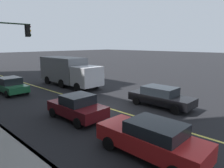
% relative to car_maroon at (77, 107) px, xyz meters
% --- Properties ---
extents(ground, '(200.00, 200.00, 0.00)m').
position_rel_car_maroon_xyz_m(ground, '(0.49, -2.75, -0.75)').
color(ground, black).
extents(curb_edge, '(80.00, 0.16, 0.15)m').
position_rel_car_maroon_xyz_m(curb_edge, '(0.49, 3.80, -0.67)').
color(curb_edge, slate).
rests_on(curb_edge, ground).
extents(lane_stripe_center, '(80.00, 0.16, 0.01)m').
position_rel_car_maroon_xyz_m(lane_stripe_center, '(0.49, -2.75, -0.74)').
color(lane_stripe_center, '#D8CC4C').
rests_on(lane_stripe_center, ground).
extents(car_maroon, '(3.85, 2.03, 1.51)m').
position_rel_car_maroon_xyz_m(car_maroon, '(0.00, 0.00, 0.00)').
color(car_maroon, '#591116').
rests_on(car_maroon, ground).
extents(car_red, '(4.62, 1.89, 1.51)m').
position_rel_car_maroon_xyz_m(car_red, '(-5.65, 0.53, 0.03)').
color(car_red, red).
rests_on(car_red, ground).
extents(car_black, '(4.71, 1.94, 1.46)m').
position_rel_car_maroon_xyz_m(car_black, '(-2.39, -5.68, 0.00)').
color(car_black, black).
rests_on(car_black, ground).
extents(car_green, '(4.12, 1.95, 1.48)m').
position_rel_car_maroon_xyz_m(car_green, '(9.72, 0.28, -0.00)').
color(car_green, '#1E6038').
rests_on(car_green, ground).
extents(truck_gray, '(8.08, 2.66, 3.04)m').
position_rel_car_maroon_xyz_m(truck_gray, '(8.81, -5.44, 0.88)').
color(truck_gray, silver).
rests_on(truck_gray, ground).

